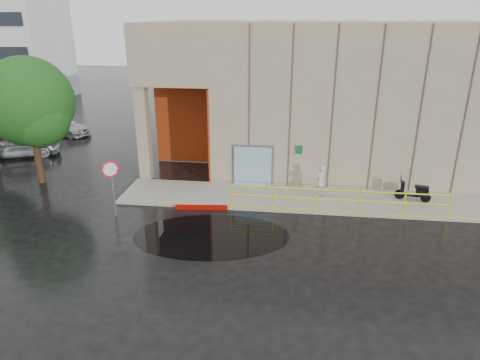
# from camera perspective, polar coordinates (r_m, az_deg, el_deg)

# --- Properties ---
(ground) EXTENTS (120.00, 120.00, 0.00)m
(ground) POSITION_cam_1_polar(r_m,az_deg,el_deg) (16.89, -0.94, -8.41)
(ground) COLOR black
(ground) RESTS_ON ground
(sidewalk) EXTENTS (20.00, 3.00, 0.15)m
(sidewalk) POSITION_cam_1_polar(r_m,az_deg,el_deg) (20.85, 11.76, -2.66)
(sidewalk) COLOR gray
(sidewalk) RESTS_ON ground
(building) EXTENTS (20.00, 10.17, 8.00)m
(building) POSITION_cam_1_polar(r_m,az_deg,el_deg) (26.04, 13.89, 11.41)
(building) COLOR gray
(building) RESTS_ON ground
(guardrail) EXTENTS (9.56, 0.06, 1.03)m
(guardrail) POSITION_cam_1_polar(r_m,az_deg,el_deg) (19.41, 12.90, -2.65)
(guardrail) COLOR #FFE90D
(guardrail) RESTS_ON sidewalk
(person) EXTENTS (0.69, 0.66, 1.59)m
(person) POSITION_cam_1_polar(r_m,az_deg,el_deg) (20.67, 10.67, -0.18)
(person) COLOR #B6B5BB
(person) RESTS_ON sidewalk
(scooter) EXTENTS (1.64, 0.86, 1.24)m
(scooter) POSITION_cam_1_polar(r_m,az_deg,el_deg) (21.53, 22.23, -0.80)
(scooter) COLOR black
(scooter) RESTS_ON sidewalk
(stop_sign) EXTENTS (0.66, 0.48, 2.60)m
(stop_sign) POSITION_cam_1_polar(r_m,az_deg,el_deg) (19.10, -16.80, 0.50)
(stop_sign) COLOR slate
(stop_sign) RESTS_ON ground
(red_curb) EXTENTS (2.41, 0.42, 0.18)m
(red_curb) POSITION_cam_1_polar(r_m,az_deg,el_deg) (19.72, -5.15, -3.65)
(red_curb) COLOR #970501
(red_curb) RESTS_ON ground
(puddle) EXTENTS (6.73, 4.60, 0.01)m
(puddle) POSITION_cam_1_polar(r_m,az_deg,el_deg) (17.45, -3.84, -7.41)
(puddle) COLOR black
(puddle) RESTS_ON ground
(car_a) EXTENTS (5.13, 3.61, 1.62)m
(car_a) POSITION_cam_1_polar(r_m,az_deg,el_deg) (30.25, -27.44, 4.33)
(car_a) COLOR #B3B6BB
(car_a) RESTS_ON ground
(car_c) EXTENTS (4.59, 2.77, 1.24)m
(car_c) POSITION_cam_1_polar(r_m,az_deg,el_deg) (34.52, -22.56, 6.61)
(car_c) COLOR #A5A8AD
(car_c) RESTS_ON ground
(tree_near) EXTENTS (4.45, 4.45, 6.54)m
(tree_near) POSITION_cam_1_polar(r_m,az_deg,el_deg) (23.96, -26.13, 8.92)
(tree_near) COLOR #322010
(tree_near) RESTS_ON ground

